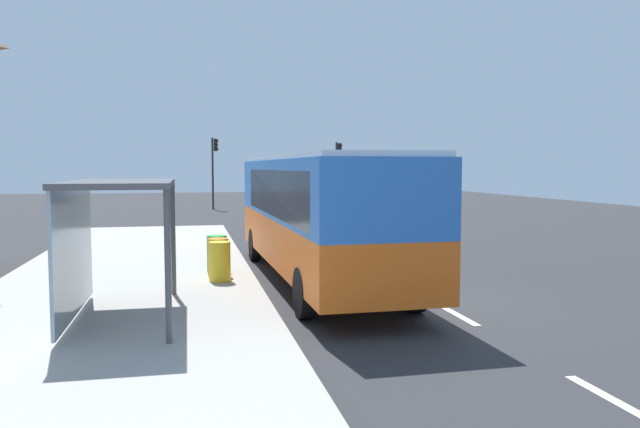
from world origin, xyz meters
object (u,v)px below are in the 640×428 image
recycling_bin_green (217,253)px  traffic_light_near_side (338,164)px  recycling_bin_yellow (220,261)px  bus (317,210)px  sedan_near (292,197)px  bus_shelter (104,213)px  recycling_bin_orange (218,257)px  white_van (320,196)px  traffic_light_far_side (214,162)px  sedan_far (271,191)px

recycling_bin_green → traffic_light_near_side: traffic_light_near_side is taller
traffic_light_near_side → recycling_bin_yellow: bearing=-109.4°
bus → recycling_bin_green: (-2.49, 1.03, -1.19)m
sedan_near → bus_shelter: 32.66m
recycling_bin_yellow → recycling_bin_green: size_ratio=1.00×
recycling_bin_yellow → traffic_light_near_side: (9.70, 27.50, 2.47)m
recycling_bin_orange → traffic_light_near_side: (9.70, 26.80, 2.47)m
white_van → traffic_light_near_side: 10.15m
traffic_light_far_side → bus_shelter: traffic_light_far_side is taller
bus → recycling_bin_orange: 2.78m
bus → bus_shelter: bus is taller
sedan_near → traffic_light_far_side: traffic_light_far_side is taller
traffic_light_near_side → sedan_far: bearing=105.2°
bus → recycling_bin_yellow: bearing=-171.6°
white_van → traffic_light_near_side: size_ratio=1.12×
traffic_light_far_side → white_van: bearing=-62.6°
bus → sedan_near: (4.01, 27.80, -1.05)m
white_van → traffic_light_far_side: traffic_light_far_side is taller
recycling_bin_orange → traffic_light_far_side: bearing=87.7°
sedan_far → recycling_bin_yellow: bearing=-99.4°
traffic_light_near_side → recycling_bin_green: bearing=-110.4°
sedan_near → traffic_light_near_side: (3.21, -0.67, 2.33)m
bus_shelter → white_van: bearing=68.0°
sedan_far → recycling_bin_orange: 39.14m
recycling_bin_yellow → traffic_light_near_side: bearing=70.6°
bus → traffic_light_near_side: 28.11m
white_van → recycling_bin_green: 17.87m
recycling_bin_green → traffic_light_far_side: 27.06m
sedan_near → bus_shelter: bus_shelter is taller
traffic_light_near_side → recycling_bin_orange: bearing=-109.9°
recycling_bin_yellow → recycling_bin_green: same height
bus → traffic_light_far_side: bearing=92.8°
white_van → sedan_near: (0.10, 10.10, -0.55)m
bus → bus_shelter: size_ratio=2.76×
traffic_light_near_side → traffic_light_far_side: size_ratio=0.95×
bus → traffic_light_far_side: size_ratio=2.24×
traffic_light_near_side → traffic_light_far_side: (-8.60, 0.80, 0.16)m
white_van → sedan_far: white_van is taller
recycling_bin_yellow → traffic_light_far_side: 28.45m
white_van → traffic_light_far_side: bearing=117.4°
white_van → recycling_bin_green: size_ratio=5.53×
recycling_bin_orange → recycling_bin_yellow: bearing=-90.0°
sedan_near → traffic_light_near_side: traffic_light_near_side is taller
sedan_far → traffic_light_far_side: bearing=-116.2°
recycling_bin_yellow → bus: bearing=8.4°
sedan_far → recycling_bin_orange: sedan_far is taller
recycling_bin_green → traffic_light_far_side: (1.10, 26.90, 2.63)m
sedan_near → traffic_light_far_side: size_ratio=0.91×
white_van → sedan_near: white_van is taller
bus → sedan_far: size_ratio=2.48×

